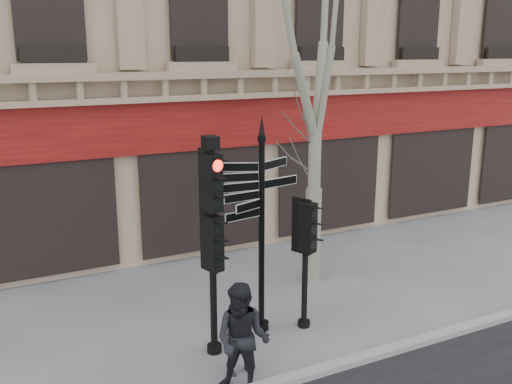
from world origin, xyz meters
TOP-DOWN VIEW (x-y plane):
  - ground at (0.00, 0.00)m, footprint 80.00×80.00m
  - kerb at (0.00, -1.40)m, footprint 80.00×0.25m
  - fingerpost at (-0.53, 0.49)m, footprint 1.80×1.80m
  - traffic_signal_main at (-1.71, 0.11)m, footprint 0.51×0.42m
  - traffic_signal_secondary at (0.30, 0.23)m, footprint 0.53×0.46m
  - plane_tree at (1.71, 2.17)m, footprint 3.36×3.36m
  - pedestrian_a at (-1.57, -0.72)m, footprint 0.61×0.43m
  - pedestrian_b at (-1.80, -1.30)m, footprint 1.16×1.15m

SIDE VIEW (x-z plane):
  - ground at x=0.00m, z-range 0.00..0.00m
  - kerb at x=0.00m, z-range 0.00..0.12m
  - pedestrian_a at x=-1.57m, z-range 0.00..1.59m
  - pedestrian_b at x=-1.80m, z-range 0.00..1.89m
  - traffic_signal_secondary at x=0.30m, z-range 0.52..3.13m
  - traffic_signal_main at x=-1.71m, z-range 0.53..4.57m
  - fingerpost at x=-0.53m, z-range 0.74..5.02m
  - plane_tree at x=1.71m, z-range 1.80..10.71m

